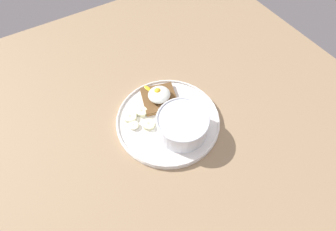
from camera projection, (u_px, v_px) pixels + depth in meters
ground_plane at (168, 123)px, 73.17cm from camera, size 120.00×120.00×2.00cm
plate at (168, 120)px, 71.68cm from camera, size 28.35×28.35×1.60cm
oatmeal_bowl at (182, 125)px, 66.98cm from camera, size 13.53×13.53×6.00cm
toast_slice at (159, 99)px, 74.60cm from camera, size 11.78×11.78×1.32cm
poached_egg at (159, 94)px, 73.05cm from camera, size 6.36×9.04×3.10cm
banana_slice_front at (134, 126)px, 69.89cm from camera, size 3.72×3.70×1.04cm
banana_slice_left at (130, 117)px, 71.37cm from camera, size 4.44×4.47×1.12cm
banana_slice_back at (142, 112)px, 72.06cm from camera, size 3.69×3.78×1.64cm
banana_slice_right at (149, 124)px, 69.96cm from camera, size 4.70×4.70×1.21cm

